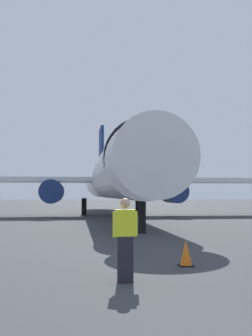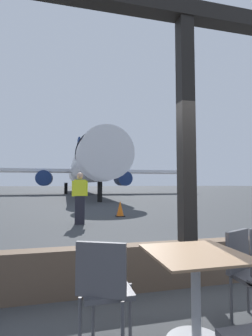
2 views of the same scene
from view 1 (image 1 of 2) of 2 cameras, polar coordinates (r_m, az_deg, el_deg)
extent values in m
plane|color=#383A3D|center=(42.86, -4.31, -6.26)|extent=(220.00, 220.00, 0.00)
cylinder|color=silver|center=(34.48, -2.01, -1.28)|extent=(3.71, 33.35, 3.71)
cone|color=silver|center=(16.69, 3.56, 1.46)|extent=(3.52, 2.60, 3.52)
cylinder|color=black|center=(18.57, 2.47, 1.38)|extent=(3.78, 0.90, 3.78)
cube|color=silver|center=(34.50, -15.05, -1.65)|extent=(13.79, 4.20, 0.36)
cube|color=silver|center=(35.88, 10.56, -1.80)|extent=(13.79, 4.20, 0.36)
cylinder|color=navy|center=(32.81, -10.61, -3.36)|extent=(1.90, 3.20, 1.90)
cylinder|color=navy|center=(33.75, 6.82, -3.41)|extent=(1.90, 3.20, 1.90)
cube|color=navy|center=(49.91, -3.57, 2.83)|extent=(0.36, 4.40, 5.20)
cylinder|color=black|center=(18.81, 2.34, -7.08)|extent=(0.36, 0.36, 1.50)
cylinder|color=black|center=(35.18, -6.06, -5.56)|extent=(0.44, 0.44, 1.50)
cylinder|color=black|center=(35.60, 1.72, -5.56)|extent=(0.44, 0.44, 1.50)
cube|color=black|center=(8.42, -0.11, -12.99)|extent=(0.32, 0.20, 0.95)
cube|color=yellow|center=(8.33, -0.11, -7.90)|extent=(0.40, 0.22, 0.55)
sphere|color=tan|center=(8.32, -0.11, -5.11)|extent=(0.22, 0.22, 0.22)
cylinder|color=yellow|center=(8.45, 1.36, -8.01)|extent=(0.09, 0.09, 0.52)
cylinder|color=yellow|center=(8.23, -1.62, -8.12)|extent=(0.09, 0.09, 0.52)
cone|color=orange|center=(10.40, 8.61, -12.00)|extent=(0.32, 0.32, 0.66)
cube|color=black|center=(10.45, 8.63, -13.71)|extent=(0.36, 0.36, 0.03)
camera|label=2|loc=(0.82, 125.24, -31.85)|focal=26.97mm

